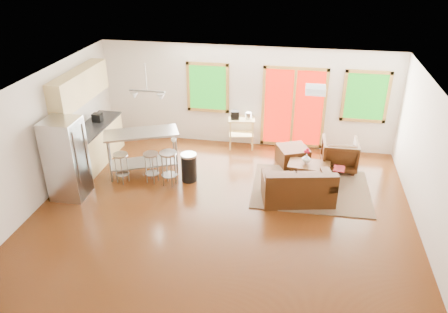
% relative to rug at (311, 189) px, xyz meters
% --- Properties ---
extents(floor, '(7.50, 7.00, 0.02)m').
position_rel_rug_xyz_m(floor, '(-1.74, -1.40, -0.02)').
color(floor, '#3B1B09').
rests_on(floor, ground).
extents(ceiling, '(7.50, 7.00, 0.02)m').
position_rel_rug_xyz_m(ceiling, '(-1.74, -1.40, 2.60)').
color(ceiling, white).
rests_on(ceiling, ground).
extents(back_wall, '(7.50, 0.02, 2.60)m').
position_rel_rug_xyz_m(back_wall, '(-1.74, 2.11, 1.29)').
color(back_wall, silver).
rests_on(back_wall, ground).
extents(left_wall, '(0.02, 7.00, 2.60)m').
position_rel_rug_xyz_m(left_wall, '(-5.50, -1.40, 1.29)').
color(left_wall, silver).
rests_on(left_wall, ground).
extents(right_wall, '(0.02, 7.00, 2.60)m').
position_rel_rug_xyz_m(right_wall, '(2.02, -1.40, 1.29)').
color(right_wall, silver).
rests_on(right_wall, ground).
extents(front_wall, '(7.50, 0.02, 2.60)m').
position_rel_rug_xyz_m(front_wall, '(-1.74, -4.91, 1.29)').
color(front_wall, silver).
rests_on(front_wall, ground).
extents(window_left, '(1.10, 0.05, 1.30)m').
position_rel_rug_xyz_m(window_left, '(-2.74, 2.06, 1.49)').
color(window_left, '#125B10').
rests_on(window_left, back_wall).
extents(french_doors, '(1.60, 0.05, 2.10)m').
position_rel_rug_xyz_m(french_doors, '(-0.54, 2.06, 1.09)').
color(french_doors, '#BC0E04').
rests_on(french_doors, back_wall).
extents(window_right, '(1.10, 0.05, 1.30)m').
position_rel_rug_xyz_m(window_right, '(1.16, 2.06, 1.49)').
color(window_right, '#125B10').
rests_on(window_right, back_wall).
extents(rug, '(2.56, 1.99, 0.03)m').
position_rel_rug_xyz_m(rug, '(0.00, 0.00, 0.00)').
color(rug, '#455639').
rests_on(rug, floor).
extents(loveseat, '(1.59, 1.10, 0.77)m').
position_rel_rug_xyz_m(loveseat, '(-0.28, -0.53, 0.29)').
color(loveseat, black).
rests_on(loveseat, floor).
extents(coffee_table, '(0.97, 0.64, 0.37)m').
position_rel_rug_xyz_m(coffee_table, '(-0.06, 0.49, 0.31)').
color(coffee_table, '#3B2510').
rests_on(coffee_table, floor).
extents(armchair, '(0.82, 0.77, 0.82)m').
position_rel_rug_xyz_m(armchair, '(0.63, 1.10, 0.40)').
color(armchair, black).
rests_on(armchair, floor).
extents(ottoman, '(0.88, 0.88, 0.45)m').
position_rel_rug_xyz_m(ottoman, '(-0.46, 1.13, 0.21)').
color(ottoman, black).
rests_on(ottoman, floor).
extents(vase, '(0.24, 0.24, 0.33)m').
position_rel_rug_xyz_m(vase, '(-0.14, 0.51, 0.51)').
color(vase, silver).
rests_on(vase, coffee_table).
extents(book, '(0.23, 0.05, 0.31)m').
position_rel_rug_xyz_m(book, '(0.46, 0.29, 0.54)').
color(book, maroon).
rests_on(book, coffee_table).
extents(cabinets, '(0.64, 2.24, 2.30)m').
position_rel_rug_xyz_m(cabinets, '(-5.22, 0.31, 0.92)').
color(cabinets, tan).
rests_on(cabinets, floor).
extents(refrigerator, '(0.73, 0.69, 1.73)m').
position_rel_rug_xyz_m(refrigerator, '(-5.03, -1.15, 0.85)').
color(refrigerator, '#B7BABC').
rests_on(refrigerator, floor).
extents(island, '(1.77, 1.26, 1.04)m').
position_rel_rug_xyz_m(island, '(-3.84, 0.06, 0.70)').
color(island, '#B7BABC').
rests_on(island, floor).
extents(cup, '(0.12, 0.10, 0.11)m').
position_rel_rug_xyz_m(cup, '(-3.03, -0.12, 0.99)').
color(cup, white).
rests_on(cup, island).
extents(bar_stool_a, '(0.44, 0.44, 0.70)m').
position_rel_rug_xyz_m(bar_stool_a, '(-4.17, -0.43, 0.51)').
color(bar_stool_a, '#B7BABC').
rests_on(bar_stool_a, floor).
extents(bar_stool_b, '(0.40, 0.40, 0.71)m').
position_rel_rug_xyz_m(bar_stool_b, '(-3.52, -0.30, 0.52)').
color(bar_stool_b, '#B7BABC').
rests_on(bar_stool_b, floor).
extents(bar_stool_c, '(0.43, 0.43, 0.80)m').
position_rel_rug_xyz_m(bar_stool_c, '(-3.10, -0.35, 0.58)').
color(bar_stool_c, '#B7BABC').
rests_on(bar_stool_c, floor).
extents(trash_can, '(0.47, 0.47, 0.66)m').
position_rel_rug_xyz_m(trash_can, '(-2.72, -0.09, 0.32)').
color(trash_can, black).
rests_on(trash_can, floor).
extents(kitchen_cart, '(0.73, 0.53, 1.02)m').
position_rel_rug_xyz_m(kitchen_cart, '(-1.83, 1.82, 0.68)').
color(kitchen_cart, tan).
rests_on(kitchen_cart, floor).
extents(ceiling_flush, '(0.35, 0.35, 0.12)m').
position_rel_rug_xyz_m(ceiling_flush, '(-0.14, -0.80, 2.52)').
color(ceiling_flush, white).
rests_on(ceiling_flush, ceiling).
extents(pendant_light, '(0.80, 0.18, 0.79)m').
position_rel_rug_xyz_m(pendant_light, '(-3.64, 0.10, 1.89)').
color(pendant_light, gray).
rests_on(pendant_light, ceiling).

